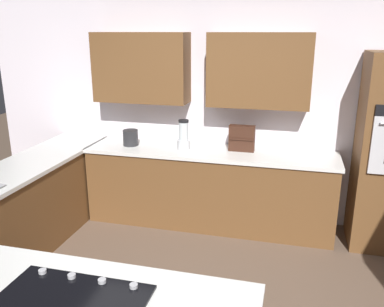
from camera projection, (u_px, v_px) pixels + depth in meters
The scene contains 9 objects.
wall_back at pixel (218, 99), 4.71m from camera, with size 6.00×0.44×2.60m.
lower_cabinets_back at pixel (209, 189), 4.71m from camera, with size 2.80×0.60×0.86m, color brown.
countertop_back at pixel (210, 152), 4.58m from camera, with size 2.84×0.64×0.04m, color silver.
lower_cabinets_side at pixel (16, 216), 4.04m from camera, with size 0.60×2.90×0.86m, color brown.
countertop_side at pixel (10, 173), 3.91m from camera, with size 0.64×2.94×0.04m, color silver.
cooktop at pixel (64, 307), 1.97m from camera, with size 0.76×0.56×0.03m.
blender at pixel (184, 137), 4.60m from camera, with size 0.15×0.15×0.34m.
spice_rack at pixel (242, 138), 4.53m from camera, with size 0.29×0.11×0.29m.
kettle at pixel (131, 138), 4.77m from camera, with size 0.18×0.18×0.18m, color #262628.
Camera 1 is at (-0.80, 2.58, 2.20)m, focal length 37.92 mm.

